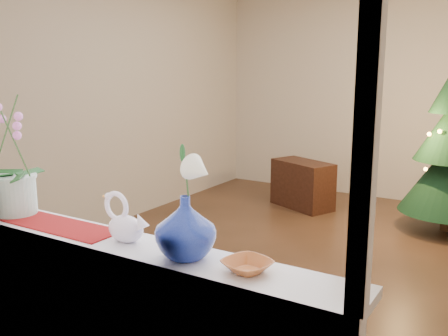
# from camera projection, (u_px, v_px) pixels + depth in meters

# --- Properties ---
(ground) EXTENTS (5.00, 5.00, 0.00)m
(ground) POSITION_uv_depth(u_px,v_px,m) (314.00, 262.00, 4.29)
(ground) COLOR #382517
(ground) RESTS_ON ground
(wall_back) EXTENTS (4.50, 0.10, 2.70)m
(wall_back) POSITION_uv_depth(u_px,v_px,m) (395.00, 92.00, 6.10)
(wall_back) COLOR beige
(wall_back) RESTS_ON ground
(wall_front) EXTENTS (4.50, 0.10, 2.70)m
(wall_front) POSITION_uv_depth(u_px,v_px,m) (86.00, 144.00, 1.94)
(wall_front) COLOR beige
(wall_front) RESTS_ON ground
(wall_left) EXTENTS (0.10, 5.00, 2.70)m
(wall_left) POSITION_uv_depth(u_px,v_px,m) (115.00, 96.00, 5.18)
(wall_left) COLOR beige
(wall_left) RESTS_ON ground
(windowsill) EXTENTS (2.20, 0.26, 0.04)m
(windowsill) POSITION_uv_depth(u_px,v_px,m) (114.00, 244.00, 2.13)
(windowsill) COLOR white
(windowsill) RESTS_ON window_apron
(window_frame) EXTENTS (2.22, 0.06, 1.60)m
(window_frame) POSITION_uv_depth(u_px,v_px,m) (87.00, 51.00, 1.89)
(window_frame) COLOR white
(window_frame) RESTS_ON windowsill
(runner) EXTENTS (0.70, 0.20, 0.01)m
(runner) POSITION_uv_depth(u_px,v_px,m) (54.00, 224.00, 2.33)
(runner) COLOR maroon
(runner) RESTS_ON windowsill
(orchid_pot) EXTENTS (0.28, 0.28, 0.66)m
(orchid_pot) POSITION_uv_depth(u_px,v_px,m) (11.00, 149.00, 2.42)
(orchid_pot) COLOR white
(orchid_pot) RESTS_ON windowsill
(swan) EXTENTS (0.26, 0.19, 0.20)m
(swan) POSITION_uv_depth(u_px,v_px,m) (125.00, 219.00, 2.09)
(swan) COLOR white
(swan) RESTS_ON windowsill
(blue_vase) EXTENTS (0.35, 0.35, 0.28)m
(blue_vase) POSITION_uv_depth(u_px,v_px,m) (185.00, 223.00, 1.90)
(blue_vase) COLOR navy
(blue_vase) RESTS_ON windowsill
(lily) EXTENTS (0.16, 0.09, 0.21)m
(lily) POSITION_uv_depth(u_px,v_px,m) (184.00, 159.00, 1.85)
(lily) COLOR white
(lily) RESTS_ON blue_vase
(paperweight) EXTENTS (0.09, 0.09, 0.07)m
(paperweight) POSITION_uv_depth(u_px,v_px,m) (171.00, 246.00, 1.95)
(paperweight) COLOR silver
(paperweight) RESTS_ON windowsill
(amber_dish) EXTENTS (0.18, 0.18, 0.04)m
(amber_dish) POSITION_uv_depth(u_px,v_px,m) (247.00, 267.00, 1.79)
(amber_dish) COLOR #B05A27
(amber_dish) RESTS_ON windowsill
(side_table) EXTENTS (0.83, 0.64, 0.56)m
(side_table) POSITION_uv_depth(u_px,v_px,m) (302.00, 184.00, 5.93)
(side_table) COLOR black
(side_table) RESTS_ON ground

